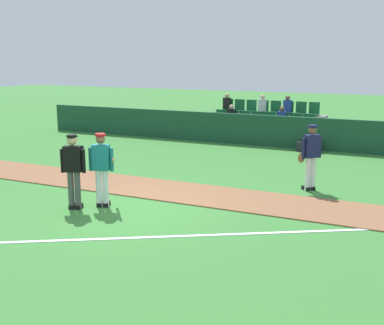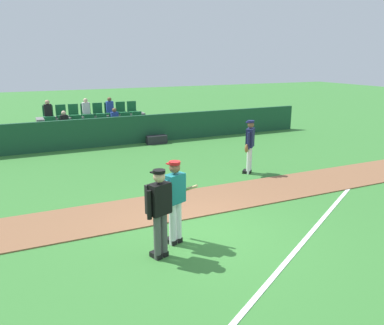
% 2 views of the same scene
% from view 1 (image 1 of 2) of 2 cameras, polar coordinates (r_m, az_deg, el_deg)
% --- Properties ---
extents(ground_plane, '(80.00, 80.00, 0.00)m').
position_cam_1_polar(ground_plane, '(11.80, -7.59, -5.27)').
color(ground_plane, '#387A33').
extents(infield_dirt_path, '(28.00, 1.89, 0.03)m').
position_cam_1_polar(infield_dirt_path, '(13.29, -3.34, -3.13)').
color(infield_dirt_path, brown).
rests_on(infield_dirt_path, ground).
extents(foul_line_chalk, '(10.31, 6.31, 0.01)m').
position_cam_1_polar(foul_line_chalk, '(10.09, 5.42, -8.20)').
color(foul_line_chalk, white).
rests_on(foul_line_chalk, ground).
extents(dugout_fence, '(20.00, 0.16, 1.23)m').
position_cam_1_polar(dugout_fence, '(20.11, 7.21, 3.73)').
color(dugout_fence, '#19472D').
rests_on(dugout_fence, ground).
extents(stadium_bleachers, '(5.00, 2.10, 1.90)m').
position_cam_1_polar(stadium_bleachers, '(21.50, 8.40, 3.94)').
color(stadium_bleachers, slate).
rests_on(stadium_bleachers, ground).
extents(batter_teal_jersey, '(0.75, 0.69, 1.76)m').
position_cam_1_polar(batter_teal_jersey, '(11.79, -10.33, -0.51)').
color(batter_teal_jersey, white).
rests_on(batter_teal_jersey, ground).
extents(umpire_home_plate, '(0.56, 0.41, 1.76)m').
position_cam_1_polar(umpire_home_plate, '(11.75, -13.46, -0.53)').
color(umpire_home_plate, '#4C4C4C').
rests_on(umpire_home_plate, ground).
extents(runner_navy_jersey, '(0.56, 0.50, 1.76)m').
position_cam_1_polar(runner_navy_jersey, '(13.41, 13.49, 0.85)').
color(runner_navy_jersey, white).
rests_on(runner_navy_jersey, ground).
extents(equipment_bag, '(0.90, 0.36, 0.36)m').
position_cam_1_polar(equipment_bag, '(19.16, 13.32, 1.76)').
color(equipment_bag, '#232328').
rests_on(equipment_bag, ground).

